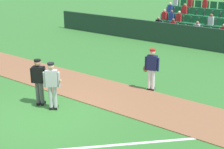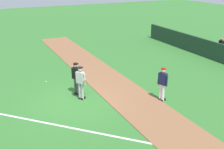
{
  "view_description": "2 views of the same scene",
  "coord_description": "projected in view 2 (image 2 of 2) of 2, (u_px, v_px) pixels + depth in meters",
  "views": [
    {
      "loc": [
        7.75,
        -6.8,
        5.01
      ],
      "look_at": [
        1.07,
        2.49,
        0.92
      ],
      "focal_mm": 50.83,
      "sensor_mm": 36.0,
      "label": 1
    },
    {
      "loc": [
        12.13,
        -3.89,
        6.18
      ],
      "look_at": [
        0.53,
        1.85,
        1.27
      ],
      "focal_mm": 43.81,
      "sensor_mm": 36.0,
      "label": 2
    }
  ],
  "objects": [
    {
      "name": "runner_navy_jersey",
      "position": [
        162.0,
        83.0,
        13.6
      ],
      "size": [
        0.67,
        0.38,
        1.76
      ],
      "color": "white",
      "rests_on": "ground"
    },
    {
      "name": "baseball",
      "position": [
        46.0,
        82.0,
        16.19
      ],
      "size": [
        0.07,
        0.07,
        0.07
      ],
      "primitive_type": "sphere",
      "color": "white",
      "rests_on": "ground"
    },
    {
      "name": "ground_plane",
      "position": [
        75.0,
        100.0,
        13.97
      ],
      "size": [
        80.0,
        80.0,
        0.0
      ],
      "primitive_type": "plane",
      "color": "#33702D"
    },
    {
      "name": "umpire_home_plate",
      "position": [
        76.0,
        77.0,
        14.29
      ],
      "size": [
        0.54,
        0.44,
        1.76
      ],
      "color": "#4C4C4C",
      "rests_on": "ground"
    },
    {
      "name": "foul_line_chalk",
      "position": [
        88.0,
        131.0,
        11.25
      ],
      "size": [
        8.63,
        8.48,
        0.01
      ],
      "primitive_type": "cube",
      "rotation": [
        0.0,
        0.0,
        0.78
      ],
      "color": "white",
      "rests_on": "ground"
    },
    {
      "name": "infield_dirt_path",
      "position": [
        120.0,
        91.0,
        15.05
      ],
      "size": [
        28.0,
        2.49,
        0.03
      ],
      "primitive_type": "cube",
      "color": "brown",
      "rests_on": "ground"
    },
    {
      "name": "batter_grey_jersey",
      "position": [
        81.0,
        82.0,
        13.74
      ],
      "size": [
        0.73,
        0.7,
        1.76
      ],
      "color": "#B2B2B2",
      "rests_on": "ground"
    }
  ]
}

